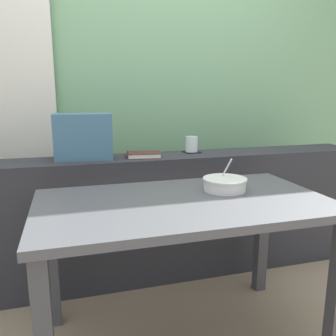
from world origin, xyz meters
TOP-DOWN VIEW (x-y plane):
  - ground at (0.00, 0.00)m, footprint 8.00×8.00m
  - outdoor_backdrop at (0.00, 1.17)m, footprint 4.80×0.08m
  - curtain_left_panel at (-0.82, 1.07)m, footprint 0.56×0.06m
  - dark_console_ledge at (0.00, 0.55)m, footprint 2.80×0.29m
  - breakfast_table at (-0.01, -0.09)m, footprint 1.27×0.71m
  - coaster_square at (0.27, 0.61)m, footprint 0.10×0.10m
  - juice_glass at (0.27, 0.61)m, footprint 0.08×0.08m
  - closed_book at (-0.06, 0.53)m, footprint 0.22×0.16m
  - throw_pillow at (-0.40, 0.55)m, footprint 0.33×0.17m
  - soup_bowl at (0.22, 0.00)m, footprint 0.21×0.21m

SIDE VIEW (x-z plane):
  - ground at x=0.00m, z-range 0.00..0.00m
  - dark_console_ledge at x=0.00m, z-range 0.00..0.78m
  - breakfast_table at x=-0.01m, z-range 0.25..0.95m
  - soup_bowl at x=0.22m, z-range 0.65..0.81m
  - coaster_square at x=0.27m, z-range 0.78..0.79m
  - closed_book at x=-0.06m, z-range 0.78..0.81m
  - juice_glass at x=0.27m, z-range 0.78..0.88m
  - throw_pillow at x=-0.40m, z-range 0.78..1.04m
  - curtain_left_panel at x=-0.82m, z-range 0.00..2.50m
  - outdoor_backdrop at x=0.00m, z-range 0.00..2.80m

